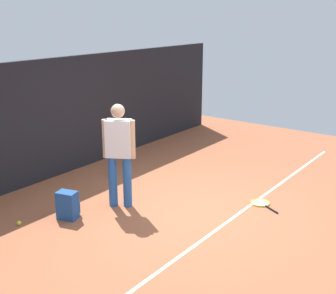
% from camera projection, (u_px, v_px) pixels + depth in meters
% --- Properties ---
extents(ground_plane, '(12.00, 12.00, 0.00)m').
position_uv_depth(ground_plane, '(188.00, 211.00, 7.20)').
color(ground_plane, '#9E5638').
extents(back_fence, '(10.00, 0.10, 2.26)m').
position_uv_depth(back_fence, '(59.00, 117.00, 8.60)').
color(back_fence, black).
rests_on(back_fence, ground).
extents(court_line, '(9.00, 0.05, 0.00)m').
position_uv_depth(court_line, '(226.00, 223.00, 6.80)').
color(court_line, white).
rests_on(court_line, ground).
extents(tennis_player, '(0.39, 0.47, 1.70)m').
position_uv_depth(tennis_player, '(119.00, 149.00, 7.13)').
color(tennis_player, '#2659A5').
rests_on(tennis_player, ground).
extents(tennis_racket, '(0.44, 0.63, 0.03)m').
position_uv_depth(tennis_racket, '(261.00, 203.00, 7.46)').
color(tennis_racket, black).
rests_on(tennis_racket, ground).
extents(backpack, '(0.34, 0.34, 0.44)m').
position_uv_depth(backpack, '(68.00, 205.00, 6.90)').
color(backpack, '#1E478C').
rests_on(backpack, ground).
extents(tennis_ball_near_player, '(0.07, 0.07, 0.07)m').
position_uv_depth(tennis_ball_near_player, '(19.00, 223.00, 6.72)').
color(tennis_ball_near_player, '#CCE033').
rests_on(tennis_ball_near_player, ground).
extents(water_bottle, '(0.07, 0.07, 0.27)m').
position_uv_depth(water_bottle, '(110.00, 169.00, 8.73)').
color(water_bottle, '#268CD8').
rests_on(water_bottle, ground).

